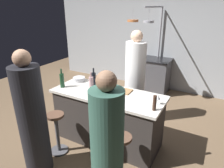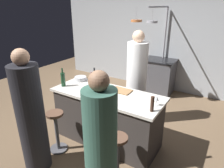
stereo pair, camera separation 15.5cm
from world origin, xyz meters
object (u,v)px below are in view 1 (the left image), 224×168
object	(u,v)px
stove_range	(154,75)
bar_stool_right	(121,156)
guest_left	(32,120)
wine_bottle_green	(62,80)
pepper_mill	(155,103)
wine_glass_near_right_guest	(158,97)
guest_right	(107,151)
mixing_bowl_steel	(79,79)
wine_bottle_rose	(91,83)
mixing_bowl_blue	(102,92)
chef	(135,82)
wine_bottle_dark	(94,78)
wine_glass_near_left_guest	(98,81)
bar_stool_left	(57,131)
cutting_board	(121,90)

from	to	relation	value
stove_range	bar_stool_right	bearing A→B (deg)	-79.61
guest_left	wine_bottle_green	world-z (taller)	guest_left
stove_range	pepper_mill	bearing A→B (deg)	-72.78
wine_bottle_green	wine_glass_near_right_guest	xyz separation A→B (m)	(1.58, 0.17, -0.02)
guest_right	mixing_bowl_steel	distance (m)	1.79
guest_right	wine_bottle_green	size ratio (longest dim) A/B	5.15
wine_glass_near_right_guest	mixing_bowl_steel	distance (m)	1.53
wine_bottle_rose	mixing_bowl_blue	world-z (taller)	wine_bottle_rose
chef	wine_bottle_dark	size ratio (longest dim) A/B	6.00
wine_bottle_dark	pepper_mill	bearing A→B (deg)	-17.06
bar_stool_right	wine_glass_near_right_guest	xyz separation A→B (m)	(0.24, 0.63, 0.63)
chef	wine_glass_near_left_guest	bearing A→B (deg)	-120.65
wine_bottle_rose	bar_stool_right	bearing A→B (deg)	-35.85
bar_stool_left	bar_stool_right	xyz separation A→B (m)	(1.11, 0.00, 0.00)
bar_stool_right	mixing_bowl_steel	xyz separation A→B (m)	(-1.28, 0.83, 0.56)
chef	wine_bottle_dark	distance (m)	0.83
chef	guest_left	xyz separation A→B (m)	(-0.66, -1.85, -0.03)
bar_stool_left	wine_glass_near_left_guest	world-z (taller)	wine_glass_near_left_guest
wine_bottle_dark	bar_stool_left	bearing A→B (deg)	-101.05
wine_bottle_dark	wine_glass_near_right_guest	distance (m)	1.20
stove_range	wine_bottle_dark	bearing A→B (deg)	-99.66
stove_range	wine_bottle_rose	distance (m)	2.52
guest_right	mixing_bowl_steel	size ratio (longest dim) A/B	7.55
bar_stool_left	pepper_mill	size ratio (longest dim) A/B	3.24
wine_bottle_green	mixing_bowl_blue	size ratio (longest dim) A/B	1.84
chef	wine_bottle_green	xyz separation A→B (m)	(-0.90, -0.99, 0.20)
bar_stool_left	wine_bottle_dark	distance (m)	1.05
wine_bottle_dark	mixing_bowl_blue	world-z (taller)	wine_bottle_dark
bar_stool_left	pepper_mill	world-z (taller)	pepper_mill
pepper_mill	wine_bottle_rose	bearing A→B (deg)	170.65
wine_bottle_green	wine_bottle_rose	xyz separation A→B (m)	(0.47, 0.17, -0.01)
bar_stool_left	guest_left	xyz separation A→B (m)	(0.01, -0.40, 0.43)
guest_left	pepper_mill	world-z (taller)	guest_left
cutting_board	mixing_bowl_steel	distance (m)	0.87
guest_left	wine_bottle_green	distance (m)	0.92
stove_range	pepper_mill	xyz separation A→B (m)	(0.81, -2.62, 0.56)
bar_stool_left	mixing_bowl_steel	world-z (taller)	mixing_bowl_steel
bar_stool_left	bar_stool_right	distance (m)	1.11
pepper_mill	wine_glass_near_right_guest	bearing A→B (deg)	93.83
stove_range	wine_bottle_green	size ratio (longest dim) A/B	2.78
chef	mixing_bowl_blue	world-z (taller)	chef
stove_range	cutting_board	distance (m)	2.32
bar_stool_right	guest_right	world-z (taller)	guest_right
guest_left	wine_glass_near_left_guest	distance (m)	1.22
wine_bottle_rose	cutting_board	bearing A→B (deg)	19.54
stove_range	chef	bearing A→B (deg)	-85.85
wine_bottle_dark	wine_bottle_green	bearing A→B (deg)	-138.69
wine_bottle_dark	mixing_bowl_blue	size ratio (longest dim) A/B	1.71
bar_stool_left	mixing_bowl_steel	distance (m)	1.01
guest_left	cutting_board	world-z (taller)	guest_left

